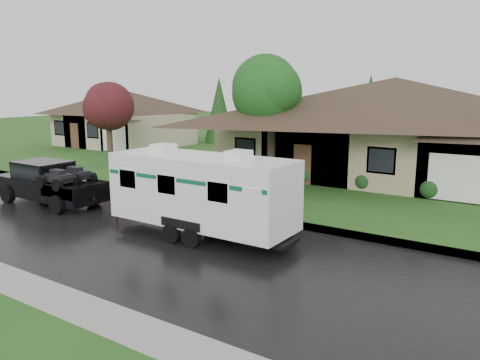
% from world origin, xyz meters
% --- Properties ---
extents(ground, '(140.00, 140.00, 0.00)m').
position_xyz_m(ground, '(0.00, 0.00, 0.00)').
color(ground, '#214D18').
rests_on(ground, ground).
extents(road, '(140.00, 8.00, 0.01)m').
position_xyz_m(road, '(0.00, -2.00, 0.01)').
color(road, black).
rests_on(road, ground).
extents(curb, '(140.00, 0.50, 0.15)m').
position_xyz_m(curb, '(0.00, 2.25, 0.07)').
color(curb, gray).
rests_on(curb, ground).
extents(lawn, '(140.00, 26.00, 0.15)m').
position_xyz_m(lawn, '(0.00, 15.00, 0.07)').
color(lawn, '#214D18').
rests_on(lawn, ground).
extents(house_main, '(19.44, 10.80, 6.90)m').
position_xyz_m(house_main, '(2.29, 13.84, 3.59)').
color(house_main, tan).
rests_on(house_main, lawn).
extents(house_far, '(10.80, 8.64, 5.80)m').
position_xyz_m(house_far, '(-21.78, 15.85, 2.97)').
color(house_far, '#C1AB8F').
rests_on(house_far, lawn).
extents(tree_left_green, '(4.02, 4.02, 6.65)m').
position_xyz_m(tree_left_green, '(-3.02, 8.79, 4.77)').
color(tree_left_green, '#382B1E').
rests_on(tree_left_green, lawn).
extents(tree_red, '(3.33, 3.33, 5.50)m').
position_xyz_m(tree_red, '(-15.40, 8.42, 3.97)').
color(tree_red, '#382B1E').
rests_on(tree_red, lawn).
extents(shrub_row, '(13.60, 1.00, 1.00)m').
position_xyz_m(shrub_row, '(2.00, 9.30, 0.65)').
color(shrub_row, '#143814').
rests_on(shrub_row, lawn).
extents(pickup_truck, '(5.75, 2.19, 1.92)m').
position_xyz_m(pickup_truck, '(-9.25, -0.66, 1.03)').
color(pickup_truck, black).
rests_on(pickup_truck, ground).
extents(travel_trailer, '(7.09, 2.49, 3.18)m').
position_xyz_m(travel_trailer, '(-0.44, -0.66, 1.69)').
color(travel_trailer, white).
rests_on(travel_trailer, ground).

